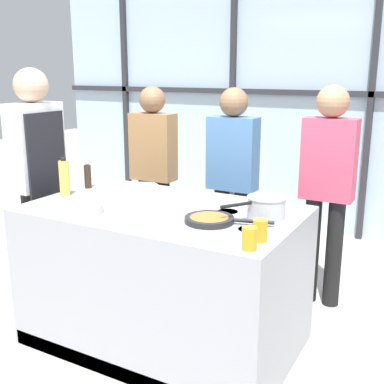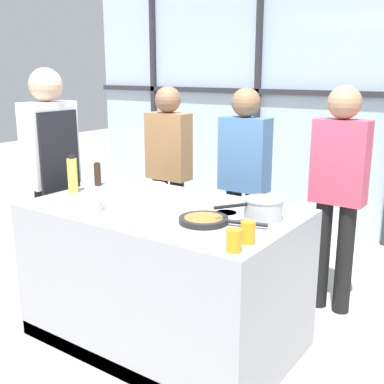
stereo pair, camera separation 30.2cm
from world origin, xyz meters
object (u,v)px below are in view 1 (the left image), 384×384
Objects in this scene: spectator_center_left at (232,174)px; spectator_center_right at (327,181)px; white_plate at (142,186)px; juice_glass_near at (249,238)px; frying_pan at (211,219)px; saucepan at (266,206)px; mixing_bowl at (82,208)px; pepper_grinder at (88,176)px; juice_glass_far at (260,230)px; oil_bottle at (64,178)px; spectator_far_left at (154,166)px; chef at (38,171)px.

spectator_center_right is at bearing 180.00° from spectator_center_left.
juice_glass_near is (1.19, -0.80, 0.05)m from white_plate.
frying_pan is at bearing 108.68° from spectator_center_left.
saucepan is 1.48× the size of mixing_bowl.
frying_pan reaches higher than white_plate.
juice_glass_near is (1.52, -0.60, -0.04)m from pepper_grinder.
spectator_center_left is 14.59× the size of juice_glass_far.
frying_pan is (0.40, -1.18, 0.00)m from spectator_center_left.
oil_bottle reaches higher than pepper_grinder.
spectator_center_left reaches higher than spectator_far_left.
juice_glass_far is at bearing -7.76° from oil_bottle.
pepper_grinder is (-1.17, 0.30, 0.07)m from frying_pan.
spectator_center_left reaches higher than white_plate.
spectator_center_right is 0.95m from saucepan.
pepper_grinder is at bearing -148.70° from white_plate.
juice_glass_far is (0.36, -0.15, 0.04)m from frying_pan.
saucepan is 1.11m from mixing_bowl.
chef is 1.59m from frying_pan.
saucepan reaches higher than white_plate.
saucepan is 1.41m from pepper_grinder.
chef is at bearing 67.73° from spectator_far_left.
juice_glass_near reaches higher than white_plate.
spectator_center_right is 6.49× the size of mixing_bowl.
chef is at bearing 26.62° from spectator_center_right.
frying_pan is 4.44× the size of juice_glass_near.
frying_pan is 1.16m from oil_bottle.
spectator_far_left is 1.00× the size of spectator_center_left.
juice_glass_far is (1.19, -0.66, 0.05)m from white_plate.
juice_glass_near is (1.51, -0.35, -0.07)m from oil_bottle.
juice_glass_near is at bearing 135.97° from spectator_far_left.
white_plate is 1.25× the size of pepper_grinder.
chef reaches higher than saucepan.
pepper_grinder reaches higher than white_plate.
oil_bottle is 0.25m from pepper_grinder.
chef is 6.96× the size of mixing_bowl.
spectator_center_left is 8.19× the size of pepper_grinder.
spectator_far_left is 1.14m from oil_bottle.
spectator_far_left is 1.54m from spectator_center_right.
spectator_center_left is 1.14m from saucepan.
oil_bottle reaches higher than saucepan.
spectator_far_left is 0.98× the size of spectator_center_right.
oil_bottle is (-0.33, -0.45, 0.12)m from white_plate.
spectator_far_left is 6.09× the size of oil_bottle.
chef is 1.09× the size of spectator_center_left.
chef is at bearing -178.95° from saucepan.
spectator_center_left is at bearing -180.00° from spectator_far_left.
chef is 4.72× the size of saucepan.
spectator_center_right is 1.38m from white_plate.
oil_bottle is at bearing 167.11° from juice_glass_near.
juice_glass_near is at bearing -3.75° from mixing_bowl.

